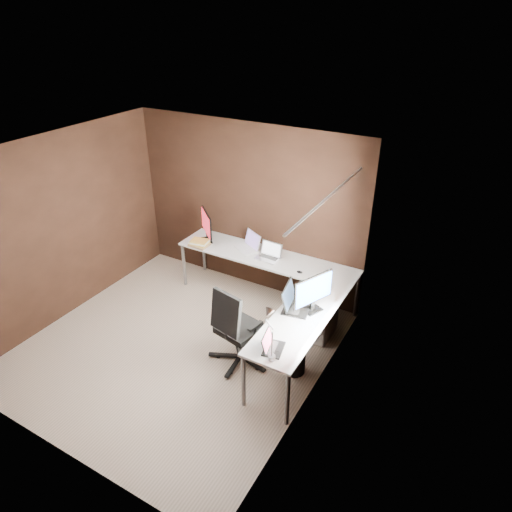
{
  "coord_description": "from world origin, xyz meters",
  "views": [
    {
      "loc": [
        3.12,
        -3.46,
        3.87
      ],
      "look_at": [
        0.62,
        0.95,
        1.04
      ],
      "focal_mm": 32.0,
      "sensor_mm": 36.0,
      "label": 1
    }
  ],
  "objects_px": {
    "monitor_left": "(207,225)",
    "laptop_silver": "(269,255)",
    "drawer_pedestal": "(317,314)",
    "book_stack": "(199,243)",
    "office_chair": "(238,340)",
    "laptop_white": "(249,245)",
    "monitor_right": "(313,291)",
    "laptop_black_big": "(294,302)",
    "laptop_black_small": "(271,346)",
    "wastebasket": "(295,362)",
    "desk_lamp": "(270,328)"
  },
  "relations": [
    {
      "from": "monitor_left",
      "to": "laptop_silver",
      "type": "relative_size",
      "value": 1.37
    },
    {
      "from": "drawer_pedestal",
      "to": "book_stack",
      "type": "xyz_separation_m",
      "value": [
        -1.96,
        0.15,
        0.47
      ]
    },
    {
      "from": "drawer_pedestal",
      "to": "monitor_left",
      "type": "relative_size",
      "value": 1.29
    },
    {
      "from": "office_chair",
      "to": "drawer_pedestal",
      "type": "bearing_deg",
      "value": 69.74
    },
    {
      "from": "monitor_left",
      "to": "laptop_white",
      "type": "relative_size",
      "value": 1.06
    },
    {
      "from": "monitor_right",
      "to": "office_chair",
      "type": "xyz_separation_m",
      "value": [
        -0.74,
        -0.47,
        -0.68
      ]
    },
    {
      "from": "laptop_black_big",
      "to": "office_chair",
      "type": "relative_size",
      "value": 0.45
    },
    {
      "from": "laptop_black_big",
      "to": "laptop_black_small",
      "type": "xyz_separation_m",
      "value": [
        0.12,
        -0.8,
        -0.02
      ]
    },
    {
      "from": "monitor_right",
      "to": "drawer_pedestal",
      "type": "bearing_deg",
      "value": 37.52
    },
    {
      "from": "laptop_white",
      "to": "wastebasket",
      "type": "height_order",
      "value": "laptop_white"
    },
    {
      "from": "laptop_black_big",
      "to": "office_chair",
      "type": "height_order",
      "value": "office_chair"
    },
    {
      "from": "laptop_black_big",
      "to": "book_stack",
      "type": "relative_size",
      "value": 1.65
    },
    {
      "from": "laptop_silver",
      "to": "book_stack",
      "type": "bearing_deg",
      "value": -167.42
    },
    {
      "from": "monitor_left",
      "to": "monitor_right",
      "type": "height_order",
      "value": "monitor_left"
    },
    {
      "from": "monitor_left",
      "to": "laptop_black_big",
      "type": "distance_m",
      "value": 2.08
    },
    {
      "from": "monitor_right",
      "to": "desk_lamp",
      "type": "height_order",
      "value": "desk_lamp"
    },
    {
      "from": "drawer_pedestal",
      "to": "wastebasket",
      "type": "bearing_deg",
      "value": -85.09
    },
    {
      "from": "monitor_left",
      "to": "book_stack",
      "type": "height_order",
      "value": "monitor_left"
    },
    {
      "from": "laptop_black_small",
      "to": "desk_lamp",
      "type": "relative_size",
      "value": 0.58
    },
    {
      "from": "monitor_left",
      "to": "wastebasket",
      "type": "distance_m",
      "value": 2.47
    },
    {
      "from": "laptop_black_small",
      "to": "book_stack",
      "type": "bearing_deg",
      "value": 40.71
    },
    {
      "from": "drawer_pedestal",
      "to": "monitor_left",
      "type": "xyz_separation_m",
      "value": [
        -1.95,
        0.33,
        0.69
      ]
    },
    {
      "from": "monitor_left",
      "to": "desk_lamp",
      "type": "height_order",
      "value": "desk_lamp"
    },
    {
      "from": "laptop_white",
      "to": "book_stack",
      "type": "height_order",
      "value": "laptop_white"
    },
    {
      "from": "laptop_black_big",
      "to": "wastebasket",
      "type": "bearing_deg",
      "value": -159.0
    },
    {
      "from": "wastebasket",
      "to": "laptop_white",
      "type": "bearing_deg",
      "value": 137.28
    },
    {
      "from": "drawer_pedestal",
      "to": "office_chair",
      "type": "relative_size",
      "value": 0.57
    },
    {
      "from": "wastebasket",
      "to": "laptop_black_small",
      "type": "bearing_deg",
      "value": -94.29
    },
    {
      "from": "office_chair",
      "to": "monitor_left",
      "type": "bearing_deg",
      "value": 146.96
    },
    {
      "from": "book_stack",
      "to": "wastebasket",
      "type": "relative_size",
      "value": 1.01
    },
    {
      "from": "laptop_black_big",
      "to": "wastebasket",
      "type": "height_order",
      "value": "laptop_black_big"
    },
    {
      "from": "drawer_pedestal",
      "to": "laptop_black_small",
      "type": "height_order",
      "value": "laptop_black_small"
    },
    {
      "from": "monitor_right",
      "to": "laptop_black_big",
      "type": "distance_m",
      "value": 0.3
    },
    {
      "from": "laptop_white",
      "to": "office_chair",
      "type": "bearing_deg",
      "value": -36.19
    },
    {
      "from": "monitor_left",
      "to": "laptop_white",
      "type": "xyz_separation_m",
      "value": [
        0.67,
        0.1,
        -0.21
      ]
    },
    {
      "from": "office_chair",
      "to": "laptop_white",
      "type": "bearing_deg",
      "value": 126.82
    },
    {
      "from": "laptop_white",
      "to": "office_chair",
      "type": "relative_size",
      "value": 0.41
    },
    {
      "from": "laptop_silver",
      "to": "laptop_black_small",
      "type": "height_order",
      "value": "laptop_silver"
    },
    {
      "from": "book_stack",
      "to": "desk_lamp",
      "type": "distance_m",
      "value": 2.58
    },
    {
      "from": "laptop_white",
      "to": "wastebasket",
      "type": "relative_size",
      "value": 1.54
    },
    {
      "from": "laptop_black_small",
      "to": "wastebasket",
      "type": "bearing_deg",
      "value": -16.45
    },
    {
      "from": "drawer_pedestal",
      "to": "desk_lamp",
      "type": "bearing_deg",
      "value": -88.12
    },
    {
      "from": "book_stack",
      "to": "laptop_black_big",
      "type": "bearing_deg",
      "value": -20.7
    },
    {
      "from": "laptop_black_big",
      "to": "wastebasket",
      "type": "relative_size",
      "value": 1.67
    },
    {
      "from": "laptop_silver",
      "to": "office_chair",
      "type": "distance_m",
      "value": 1.43
    },
    {
      "from": "laptop_white",
      "to": "laptop_silver",
      "type": "xyz_separation_m",
      "value": [
        0.39,
        -0.1,
        -0.0
      ]
    },
    {
      "from": "laptop_silver",
      "to": "laptop_black_big",
      "type": "distance_m",
      "value": 1.2
    },
    {
      "from": "laptop_white",
      "to": "laptop_black_big",
      "type": "relative_size",
      "value": 0.92
    },
    {
      "from": "laptop_silver",
      "to": "book_stack",
      "type": "height_order",
      "value": "laptop_silver"
    },
    {
      "from": "laptop_black_big",
      "to": "book_stack",
      "type": "height_order",
      "value": "laptop_black_big"
    }
  ]
}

